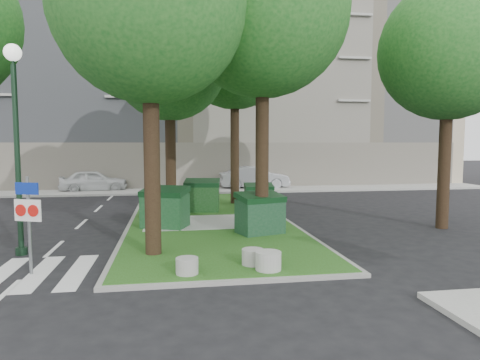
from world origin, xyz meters
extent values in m
plane|color=black|center=(0.00, 0.00, 0.00)|extent=(120.00, 120.00, 0.00)
cube|color=#264C15|center=(0.50, 8.00, 0.06)|extent=(6.00, 16.00, 0.12)
cube|color=gray|center=(0.50, 8.00, 0.05)|extent=(6.30, 16.30, 0.10)
cube|color=#999993|center=(0.00, 18.50, 0.06)|extent=(42.00, 3.00, 0.12)
cube|color=silver|center=(-3.75, 1.50, 0.01)|extent=(5.00, 3.00, 0.01)
cube|color=#C2AA91|center=(0.00, 26.00, 8.00)|extent=(41.00, 12.00, 16.00)
cylinder|color=black|center=(-1.50, 2.50, 3.08)|extent=(0.44, 0.44, 6.16)
sphere|color=#16541B|center=(-1.50, 2.50, 6.82)|extent=(5.20, 5.20, 5.20)
cylinder|color=black|center=(2.00, 4.50, 3.36)|extent=(0.44, 0.44, 6.72)
sphere|color=#16541B|center=(2.00, 4.50, 7.44)|extent=(5.60, 5.60, 5.60)
cylinder|color=black|center=(-1.00, 9.00, 2.94)|extent=(0.44, 0.44, 5.88)
sphere|color=#16541B|center=(-1.00, 9.00, 6.51)|extent=(4.80, 4.80, 4.80)
sphere|color=#16541B|center=(-0.70, 9.20, 8.19)|extent=(3.60, 3.60, 3.60)
cylinder|color=black|center=(2.20, 12.00, 3.50)|extent=(0.44, 0.44, 7.00)
sphere|color=#16541B|center=(2.20, 12.00, 7.75)|extent=(5.80, 5.80, 5.80)
sphere|color=#16541B|center=(2.50, 12.20, 9.75)|extent=(4.35, 4.35, 4.35)
cylinder|color=black|center=(9.00, 5.00, 2.94)|extent=(0.44, 0.44, 5.88)
sphere|color=#16541B|center=(9.00, 5.00, 6.51)|extent=(5.00, 5.00, 5.00)
sphere|color=#16541B|center=(9.30, 5.20, 8.19)|extent=(3.75, 3.75, 3.75)
cube|color=#103B1A|center=(-1.22, 6.25, 0.73)|extent=(1.82, 1.54, 1.21)
cube|color=black|center=(-1.22, 6.25, 1.43)|extent=(1.90, 1.63, 0.35)
cube|color=#103811|center=(0.38, 9.76, 0.71)|extent=(1.65, 1.25, 1.18)
cube|color=black|center=(0.38, 9.76, 1.40)|extent=(1.71, 1.33, 0.34)
cube|color=#0F331B|center=(1.98, 4.69, 0.69)|extent=(1.69, 1.38, 1.14)
cube|color=black|center=(1.98, 4.69, 1.36)|extent=(1.76, 1.46, 0.33)
cube|color=#113A21|center=(3.00, 9.83, 0.61)|extent=(1.29, 0.90, 0.99)
cube|color=black|center=(3.00, 9.83, 1.19)|extent=(1.33, 0.96, 0.28)
cylinder|color=#979792|center=(-0.65, 0.50, 0.31)|extent=(0.53, 0.53, 0.38)
cylinder|color=#A3A39E|center=(1.31, 0.50, 0.34)|extent=(0.62, 0.62, 0.45)
cylinder|color=#989794|center=(1.02, 1.01, 0.32)|extent=(0.55, 0.55, 0.40)
cylinder|color=gold|center=(3.20, 10.26, 0.52)|extent=(0.46, 0.46, 0.80)
cylinder|color=black|center=(-5.24, 3.43, 2.67)|extent=(0.15, 0.15, 5.34)
cylinder|color=black|center=(-5.24, 3.43, 0.11)|extent=(0.32, 0.32, 0.21)
sphere|color=white|center=(-5.24, 3.43, 5.66)|extent=(0.47, 0.47, 0.47)
cylinder|color=slate|center=(-4.38, 1.43, 1.20)|extent=(0.10, 0.10, 2.39)
cube|color=navy|center=(-4.38, 1.43, 2.10)|extent=(0.59, 0.27, 0.29)
cube|color=white|center=(-4.38, 1.43, 1.58)|extent=(0.68, 0.31, 0.53)
cylinder|color=red|center=(-4.55, 1.43, 1.58)|extent=(0.28, 0.13, 0.29)
cylinder|color=red|center=(-4.20, 1.43, 1.58)|extent=(0.28, 0.13, 0.29)
imported|color=silver|center=(-6.00, 19.50, 0.72)|extent=(4.42, 2.24, 1.44)
imported|color=#9D9FA5|center=(4.65, 19.50, 0.79)|extent=(4.84, 1.81, 1.58)
camera|label=1|loc=(-0.98, -9.39, 3.19)|focal=32.00mm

